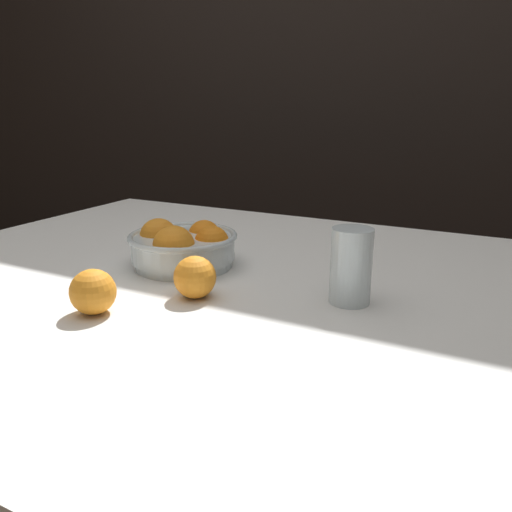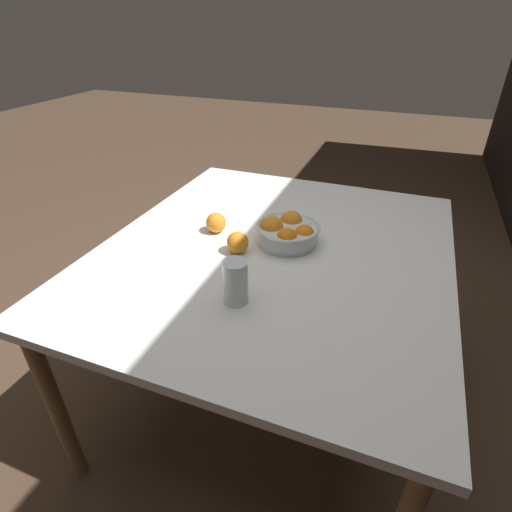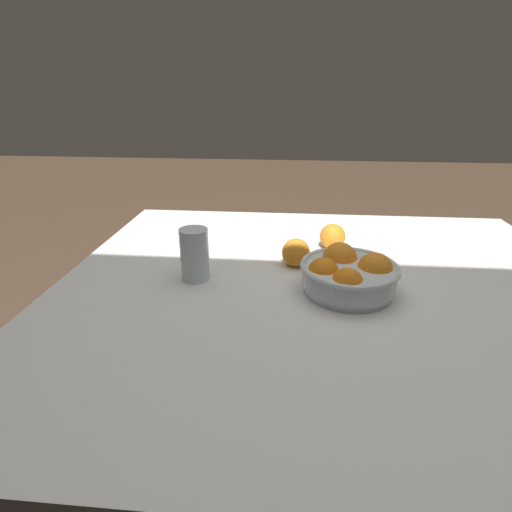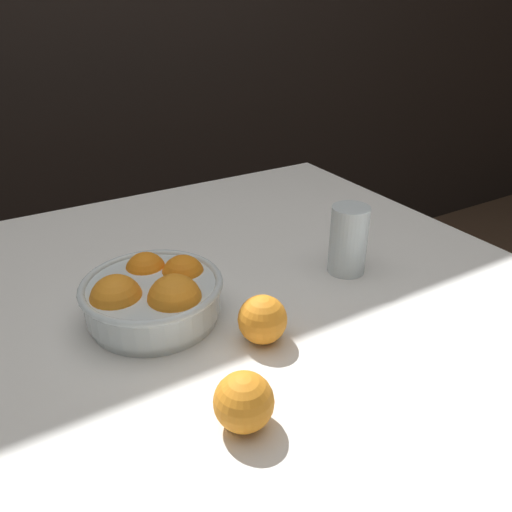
{
  "view_description": "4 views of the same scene",
  "coord_description": "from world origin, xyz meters",
  "views": [
    {
      "loc": [
        0.54,
        -0.78,
        1.04
      ],
      "look_at": [
        0.12,
        0.04,
        0.76
      ],
      "focal_mm": 35.0,
      "sensor_mm": 36.0,
      "label": 1
    },
    {
      "loc": [
        1.13,
        0.37,
        1.42
      ],
      "look_at": [
        0.14,
        -0.02,
        0.76
      ],
      "focal_mm": 28.0,
      "sensor_mm": 36.0,
      "label": 2
    },
    {
      "loc": [
        0.1,
        0.86,
        1.16
      ],
      "look_at": [
        0.17,
        -0.01,
        0.78
      ],
      "focal_mm": 28.0,
      "sensor_mm": 36.0,
      "label": 3
    },
    {
      "loc": [
        -0.24,
        -0.62,
        1.19
      ],
      "look_at": [
        0.13,
        0.0,
        0.8
      ],
      "focal_mm": 35.0,
      "sensor_mm": 36.0,
      "label": 4
    }
  ],
  "objects": [
    {
      "name": "orange_loose_front",
      "position": [
        0.08,
        -0.11,
        0.76
      ],
      "size": [
        0.07,
        0.07,
        0.07
      ],
      "primitive_type": "sphere",
      "color": "orange",
      "rests_on": "dining_table"
    },
    {
      "name": "fruit_bowl",
      "position": [
        -0.04,
        0.03,
        0.76
      ],
      "size": [
        0.22,
        0.22,
        0.1
      ],
      "color": "silver",
      "rests_on": "dining_table"
    },
    {
      "name": "ground_plane",
      "position": [
        0.0,
        0.0,
        0.0
      ],
      "size": [
        12.0,
        12.0,
        0.0
      ],
      "primitive_type": "plane",
      "color": "#4C3828"
    },
    {
      "name": "dining_table",
      "position": [
        0.0,
        0.0,
        0.66
      ],
      "size": [
        1.31,
        1.15,
        0.72
      ],
      "color": "white",
      "rests_on": "ground_plane"
    },
    {
      "name": "juice_glass",
      "position": [
        0.32,
        -0.01,
        0.78
      ],
      "size": [
        0.07,
        0.07,
        0.13
      ],
      "color": "#F4A314",
      "rests_on": "dining_table"
    },
    {
      "name": "orange_loose_near_bowl",
      "position": [
        -0.03,
        -0.24,
        0.76
      ],
      "size": [
        0.07,
        0.07,
        0.07
      ],
      "primitive_type": "sphere",
      "color": "orange",
      "rests_on": "dining_table"
    }
  ]
}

